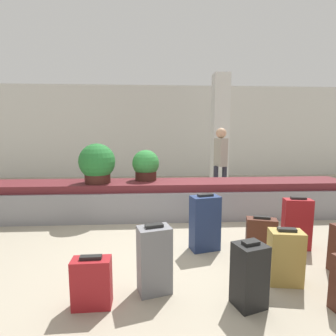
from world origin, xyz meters
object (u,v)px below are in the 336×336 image
(potted_plant_1, at_px, (146,165))
(suitcase_4, at_px, (92,283))
(traveler_0, at_px, (221,158))
(pillar, at_px, (220,131))
(suitcase_7, at_px, (249,275))
(suitcase_1, at_px, (261,236))
(suitcase_8, at_px, (297,224))
(potted_plant_0, at_px, (97,164))
(suitcase_6, at_px, (285,257))
(suitcase_2, at_px, (205,223))
(suitcase_5, at_px, (154,259))

(potted_plant_1, bearing_deg, suitcase_4, -98.65)
(potted_plant_1, xyz_separation_m, traveler_0, (1.69, 0.91, 0.06))
(pillar, relative_size, suitcase_7, 5.25)
(suitcase_1, xyz_separation_m, suitcase_8, (0.54, 0.13, 0.11))
(potted_plant_0, distance_m, traveler_0, 2.79)
(suitcase_6, distance_m, suitcase_8, 0.98)
(suitcase_6, height_order, traveler_0, traveler_0)
(suitcase_8, bearing_deg, suitcase_7, -124.08)
(suitcase_2, xyz_separation_m, traveler_0, (0.87, 2.56, 0.63))
(suitcase_6, distance_m, traveler_0, 3.49)
(suitcase_5, xyz_separation_m, potted_plant_1, (-0.14, 2.57, 0.60))
(suitcase_7, distance_m, potted_plant_1, 3.06)
(suitcase_8, bearing_deg, traveler_0, 107.49)
(suitcase_4, height_order, suitcase_8, suitcase_8)
(suitcase_2, bearing_deg, pillar, 60.09)
(suitcase_4, bearing_deg, suitcase_8, 21.81)
(pillar, distance_m, suitcase_5, 5.58)
(suitcase_8, bearing_deg, suitcase_6, -116.03)
(pillar, bearing_deg, potted_plant_0, -136.85)
(pillar, xyz_separation_m, potted_plant_1, (-2.07, -2.51, -0.66))
(suitcase_7, relative_size, suitcase_8, 0.86)
(potted_plant_0, bearing_deg, suitcase_7, -54.49)
(suitcase_2, relative_size, suitcase_4, 1.58)
(suitcase_5, bearing_deg, potted_plant_1, 77.89)
(suitcase_4, height_order, suitcase_6, suitcase_6)
(suitcase_1, distance_m, potted_plant_0, 2.96)
(suitcase_7, height_order, potted_plant_0, potted_plant_0)
(suitcase_4, height_order, traveler_0, traveler_0)
(pillar, distance_m, potted_plant_0, 4.07)
(suitcase_1, relative_size, suitcase_5, 0.73)
(suitcase_4, distance_m, suitcase_7, 1.41)
(suitcase_1, bearing_deg, suitcase_6, -76.43)
(suitcase_5, xyz_separation_m, traveler_0, (1.55, 3.47, 0.66))
(suitcase_4, xyz_separation_m, suitcase_8, (2.47, 1.05, 0.11))
(pillar, distance_m, suitcase_2, 4.53)
(potted_plant_1, bearing_deg, pillar, 50.50)
(suitcase_5, xyz_separation_m, potted_plant_0, (-1.00, 2.33, 0.67))
(suitcase_6, height_order, suitcase_8, suitcase_8)
(suitcase_6, relative_size, traveler_0, 0.36)
(suitcase_1, relative_size, traveler_0, 0.30)
(suitcase_6, bearing_deg, suitcase_8, 63.66)
(suitcase_8, relative_size, potted_plant_1, 1.23)
(pillar, xyz_separation_m, suitcase_7, (-1.09, -5.34, -1.31))
(suitcase_4, height_order, suitcase_5, suitcase_5)
(suitcase_1, xyz_separation_m, suitcase_4, (-1.93, -0.92, -0.01))
(suitcase_2, height_order, suitcase_8, suitcase_2)
(suitcase_2, xyz_separation_m, suitcase_4, (-1.24, -1.10, -0.14))
(suitcase_1, distance_m, suitcase_8, 0.57)
(suitcase_5, xyz_separation_m, suitcase_6, (1.35, 0.07, -0.05))
(suitcase_5, bearing_deg, suitcase_2, 38.07)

